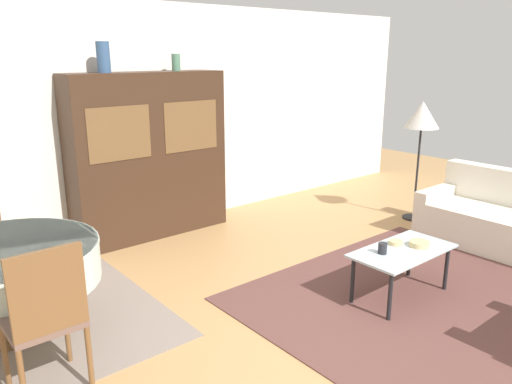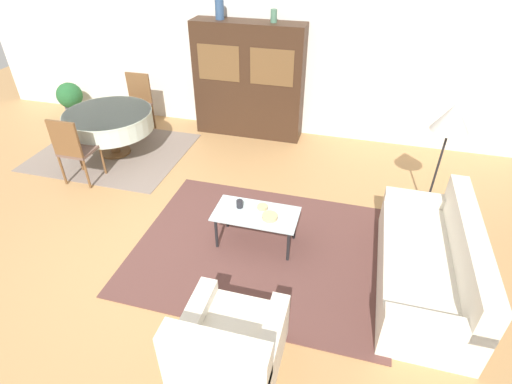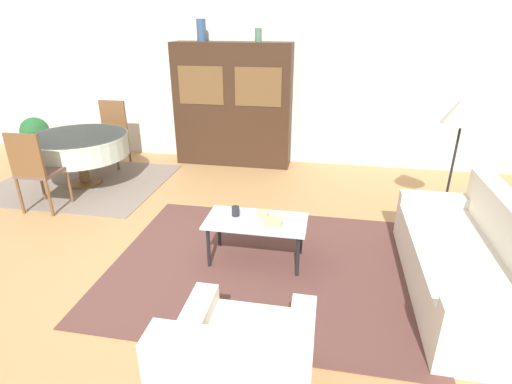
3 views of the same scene
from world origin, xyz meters
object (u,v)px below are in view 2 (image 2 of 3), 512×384
(dining_chair_near, at_px, (73,147))
(bowl_small, at_px, (263,207))
(bowl, at_px, (270,217))
(potted_plant, at_px, (70,97))
(display_cabinet, at_px, (249,81))
(floor_lamp, at_px, (451,121))
(dining_chair_far, at_px, (138,100))
(couch, at_px, (430,265))
(cup, at_px, (240,204))
(dining_table, at_px, (109,121))
(coffee_table, at_px, (256,217))
(vase_tall, at_px, (219,9))
(armchair, at_px, (229,349))
(vase_short, at_px, (274,16))

(dining_chair_near, xyz_separation_m, bowl_small, (2.89, -0.51, -0.11))
(bowl, distance_m, potted_plant, 5.39)
(display_cabinet, height_order, floor_lamp, display_cabinet)
(dining_chair_far, bearing_deg, couch, 151.23)
(dining_chair_far, xyz_separation_m, floor_lamp, (4.86, -1.26, 0.74))
(cup, bearing_deg, display_cabinet, 103.89)
(dining_chair_far, height_order, bowl_small, dining_chair_far)
(floor_lamp, distance_m, cup, 2.62)
(dining_table, relative_size, cup, 14.22)
(coffee_table, height_order, vase_tall, vase_tall)
(floor_lamp, height_order, cup, floor_lamp)
(armchair, distance_m, vase_short, 4.88)
(dining_chair_far, distance_m, vase_tall, 2.14)
(dining_table, bearing_deg, vase_tall, 42.27)
(cup, bearing_deg, potted_plant, 148.33)
(cup, height_order, bowl_small, cup)
(bowl_small, distance_m, vase_tall, 3.49)
(armchair, xyz_separation_m, bowl, (-0.03, 1.60, 0.18))
(dining_chair_far, height_order, potted_plant, dining_chair_far)
(vase_short, bearing_deg, couch, -51.49)
(dining_chair_near, relative_size, bowl, 5.74)
(dining_table, xyz_separation_m, dining_chair_far, (0.00, 0.91, -0.00))
(armchair, distance_m, bowl, 1.61)
(couch, bearing_deg, bowl, 85.99)
(bowl_small, bearing_deg, vase_tall, 117.30)
(display_cabinet, xyz_separation_m, dining_chair_near, (-1.93, -2.24, -0.38))
(dining_chair_far, height_order, bowl, dining_chair_far)
(dining_table, height_order, vase_short, vase_short)
(dining_chair_far, distance_m, bowl, 3.92)
(armchair, distance_m, cup, 1.77)
(armchair, relative_size, bowl, 4.92)
(armchair, distance_m, potted_plant, 6.38)
(vase_tall, bearing_deg, potted_plant, -176.65)
(bowl, bearing_deg, bowl_small, 128.05)
(display_cabinet, relative_size, bowl_small, 15.39)
(dining_chair_far, relative_size, potted_plant, 1.56)
(floor_lamp, bearing_deg, dining_chair_far, 165.40)
(armchair, relative_size, cup, 9.07)
(coffee_table, relative_size, bowl_small, 7.85)
(couch, relative_size, vase_short, 10.36)
(armchair, xyz_separation_m, dining_table, (-3.05, 3.18, 0.29))
(coffee_table, bearing_deg, floor_lamp, 30.30)
(vase_tall, relative_size, vase_short, 1.65)
(armchair, relative_size, dining_chair_near, 0.86)
(armchair, height_order, floor_lamp, floor_lamp)
(couch, height_order, bowl, couch)
(dining_chair_far, bearing_deg, dining_chair_near, 90.00)
(bowl_small, bearing_deg, dining_chair_far, 141.13)
(display_cabinet, bearing_deg, vase_tall, 179.89)
(coffee_table, height_order, bowl_small, bowl_small)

